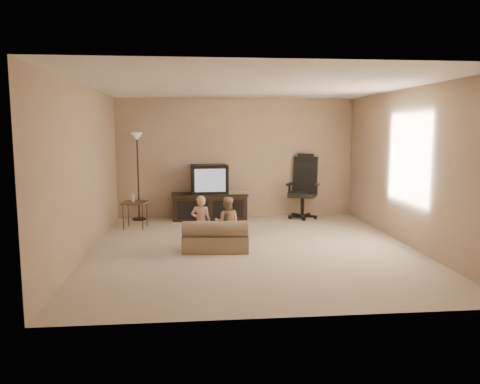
% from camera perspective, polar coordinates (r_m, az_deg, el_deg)
% --- Properties ---
extents(floor, '(5.50, 5.50, 0.00)m').
position_cam_1_polar(floor, '(7.40, 1.50, -6.85)').
color(floor, '#BFAE98').
rests_on(floor, ground).
extents(room_shell, '(5.50, 5.50, 5.50)m').
position_cam_1_polar(room_shell, '(7.17, 1.54, 4.97)').
color(room_shell, white).
rests_on(room_shell, floor).
extents(tv_stand, '(1.60, 0.63, 1.13)m').
position_cam_1_polar(tv_stand, '(9.71, -3.70, -0.57)').
color(tv_stand, black).
rests_on(tv_stand, floor).
extents(office_chair, '(0.82, 0.83, 1.35)m').
position_cam_1_polar(office_chair, '(9.90, 7.74, -0.38)').
color(office_chair, black).
rests_on(office_chair, floor).
extents(side_table, '(0.51, 0.51, 0.68)m').
position_cam_1_polar(side_table, '(9.00, -12.72, -1.29)').
color(side_table, brown).
rests_on(side_table, floor).
extents(floor_lamp, '(0.28, 0.28, 1.79)m').
position_cam_1_polar(floor_lamp, '(9.74, -12.39, 4.25)').
color(floor_lamp, black).
rests_on(floor_lamp, floor).
extents(child_sofa, '(1.05, 0.65, 0.49)m').
position_cam_1_polar(child_sofa, '(7.19, -2.98, -5.66)').
color(child_sofa, gray).
rests_on(child_sofa, floor).
extents(toddler_left, '(0.35, 0.28, 0.85)m').
position_cam_1_polar(toddler_left, '(7.25, -4.77, -3.74)').
color(toddler_left, '#D9AA87').
rests_on(toddler_left, floor).
extents(toddler_right, '(0.43, 0.28, 0.81)m').
position_cam_1_polar(toddler_right, '(7.33, -1.59, -3.73)').
color(toddler_right, '#D9AA87').
rests_on(toddler_right, floor).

